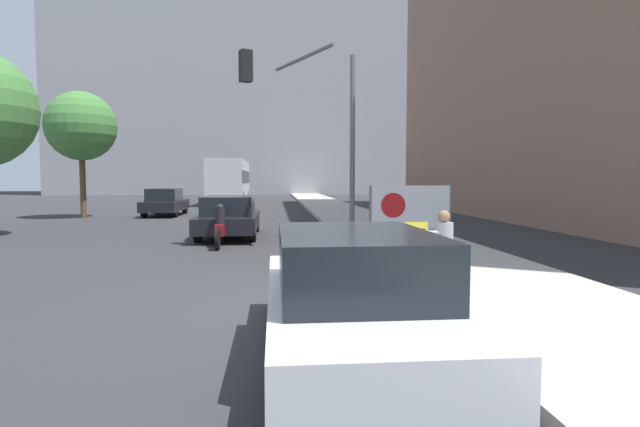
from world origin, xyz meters
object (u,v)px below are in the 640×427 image
Objects in this scene: protest_banner at (410,214)px; city_bus_on_road at (230,179)px; traffic_light_pole at (314,110)px; seated_protester at (444,241)px; car_on_road_nearest at (229,216)px; car_on_road_midblock at (165,202)px; street_tree_midblock at (81,126)px; motorcycle_on_road at (220,228)px; parked_car_curbside at (353,295)px.

protest_banner is 0.21× the size of city_bus_on_road.
seated_protester is at bearing -73.03° from traffic_light_pole.
car_on_road_nearest is 23.15m from city_bus_on_road.
protest_banner is 0.49× the size of car_on_road_midblock.
traffic_light_pole is 1.23× the size of car_on_road_midblock.
traffic_light_pole is at bearing -60.34° from car_on_road_midblock.
traffic_light_pole reaches higher than seated_protester.
street_tree_midblock reaches higher than protest_banner.
protest_banner is (0.51, 4.09, 0.22)m from seated_protester.
city_bus_on_road is 15.51m from street_tree_midblock.
car_on_road_midblock is at bearing 108.48° from motorcycle_on_road.
car_on_road_nearest is at bearing 101.28° from parked_car_curbside.
car_on_road_midblock is 5.41m from street_tree_midblock.
protest_banner is 4.24m from traffic_light_pole.
protest_banner is 0.50× the size of parked_car_curbside.
parked_car_curbside is 11.77m from car_on_road_nearest.
parked_car_curbside reaches higher than seated_protester.
seated_protester is 0.21× the size of traffic_light_pole.
traffic_light_pole is at bearing -45.81° from street_tree_midblock.
car_on_road_nearest is at bearing 143.71° from traffic_light_pole.
city_bus_on_road is 1.71× the size of street_tree_midblock.
parked_car_curbside is 22.65m from car_on_road_midblock.
seated_protester is 0.27× the size of parked_car_curbside.
car_on_road_midblock is at bearing 119.66° from traffic_light_pole.
street_tree_midblock is (-7.88, 11.32, 3.96)m from motorcycle_on_road.
protest_banner is at bearing -38.02° from car_on_road_nearest.
car_on_road_midblock is 0.42× the size of city_bus_on_road.
motorcycle_on_road is (-5.06, 1.53, -0.48)m from protest_banner.
car_on_road_nearest is 0.76× the size of street_tree_midblock.
traffic_light_pole is 14.30m from car_on_road_midblock.
seated_protester is 0.53× the size of protest_banner.
parked_car_curbside is 23.19m from street_tree_midblock.
street_tree_midblock is (-7.92, 8.93, 3.80)m from car_on_road_nearest.
traffic_light_pole is 10.13m from parked_car_curbside.
car_on_road_midblock reaches higher than parked_car_curbside.
street_tree_midblock is (-10.58, 10.88, 0.55)m from traffic_light_pole.
motorcycle_on_road is at bearing 104.35° from parked_car_curbside.
protest_banner is 6.38m from car_on_road_nearest.
motorcycle_on_road is at bearing 163.18° from protest_banner.
car_on_road_midblock is (-6.53, 21.69, 0.02)m from parked_car_curbside.
protest_banner reaches higher than parked_car_curbside.
motorcycle_on_road is (4.19, -12.54, -0.18)m from car_on_road_midblock.
car_on_road_nearest is 1.06× the size of car_on_road_midblock.
traffic_light_pole reaches higher than motorcycle_on_road.
car_on_road_nearest is 0.45× the size of city_bus_on_road.
traffic_light_pole reaches higher than car_on_road_nearest.
traffic_light_pole is at bearing 87.84° from parked_car_curbside.
protest_banner is at bearing -75.41° from city_bus_on_road.
traffic_light_pole is 0.89× the size of street_tree_midblock.
motorcycle_on_road is at bearing -90.89° from car_on_road_nearest.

